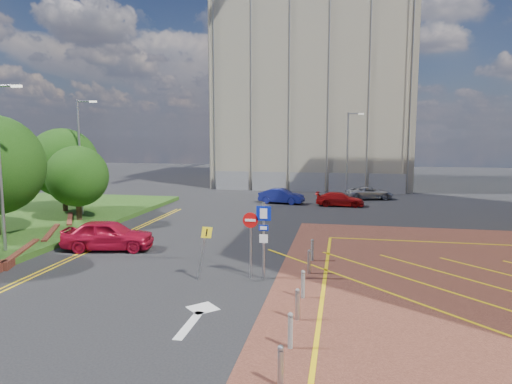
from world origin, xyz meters
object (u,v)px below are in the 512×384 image
(tree_c, at_px, (77,176))
(car_red_left, at_px, (108,235))
(lamp_left_near, at_px, (1,161))
(car_red_back, at_px, (340,199))
(lamp_left_far, at_px, (81,153))
(car_silver_back, at_px, (369,193))
(warning_sign, at_px, (204,246))
(car_blue_back, at_px, (281,196))
(sign_cluster, at_px, (259,232))
(tree_d, at_px, (63,163))
(lamp_back, at_px, (348,151))

(tree_c, relative_size, car_red_left, 1.07)
(lamp_left_near, distance_m, car_red_back, 25.09)
(lamp_left_far, relative_size, car_silver_back, 1.90)
(tree_c, bearing_deg, warning_sign, -39.66)
(car_blue_back, xyz_separation_m, car_red_back, (4.97, -0.55, -0.06))
(sign_cluster, xyz_separation_m, car_red_left, (-8.50, 3.18, -1.17))
(tree_d, relative_size, warning_sign, 2.70)
(tree_d, distance_m, car_silver_back, 26.05)
(lamp_left_near, height_order, car_silver_back, lamp_left_near)
(lamp_back, relative_size, car_red_back, 2.02)
(tree_c, xyz_separation_m, car_red_left, (5.29, -5.84, -2.41))
(tree_c, bearing_deg, sign_cluster, -33.16)
(tree_d, bearing_deg, sign_cluster, -35.58)
(warning_sign, relative_size, car_red_left, 0.49)
(lamp_back, bearing_deg, tree_c, -134.32)
(lamp_left_near, bearing_deg, tree_d, 110.35)
(car_red_back, bearing_deg, tree_c, 122.63)
(sign_cluster, xyz_separation_m, car_silver_back, (5.76, 24.62, -1.37))
(sign_cluster, distance_m, car_red_back, 20.32)
(tree_c, bearing_deg, lamp_left_near, -82.31)
(car_red_left, distance_m, car_red_back, 20.48)
(tree_d, bearing_deg, lamp_left_near, -69.65)
(lamp_left_far, distance_m, warning_sign, 17.43)
(sign_cluster, height_order, car_red_left, sign_cluster)
(car_red_back, bearing_deg, lamp_left_near, 139.77)
(car_blue_back, xyz_separation_m, car_silver_back, (7.60, 4.04, -0.05))
(lamp_back, relative_size, warning_sign, 3.55)
(lamp_left_far, bearing_deg, car_red_left, -51.59)
(warning_sign, xyz_separation_m, car_red_back, (5.30, 20.66, -0.85))
(car_red_back, xyz_separation_m, car_silver_back, (2.63, 4.59, 0.01))
(car_blue_back, bearing_deg, lamp_left_near, 161.05)
(car_red_left, bearing_deg, car_blue_back, -32.19)
(lamp_back, distance_m, sign_cluster, 27.38)
(car_blue_back, height_order, car_silver_back, car_blue_back)
(tree_d, bearing_deg, tree_c, -45.00)
(tree_d, relative_size, car_silver_back, 1.44)
(lamp_back, height_order, warning_sign, lamp_back)
(car_red_left, height_order, car_blue_back, car_red_left)
(lamp_back, relative_size, sign_cluster, 2.50)
(tree_d, relative_size, lamp_left_far, 0.76)
(tree_d, distance_m, warning_sign, 19.49)
(lamp_left_far, bearing_deg, car_red_back, 26.79)
(car_silver_back, bearing_deg, tree_d, 103.82)
(lamp_left_near, height_order, car_red_left, lamp_left_near)
(tree_d, bearing_deg, car_red_back, 21.90)
(tree_d, height_order, lamp_left_near, lamp_left_near)
(tree_d, distance_m, car_blue_back, 17.54)
(warning_sign, relative_size, car_red_back, 0.57)
(car_blue_back, relative_size, car_red_back, 0.98)
(sign_cluster, bearing_deg, lamp_left_far, 143.18)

